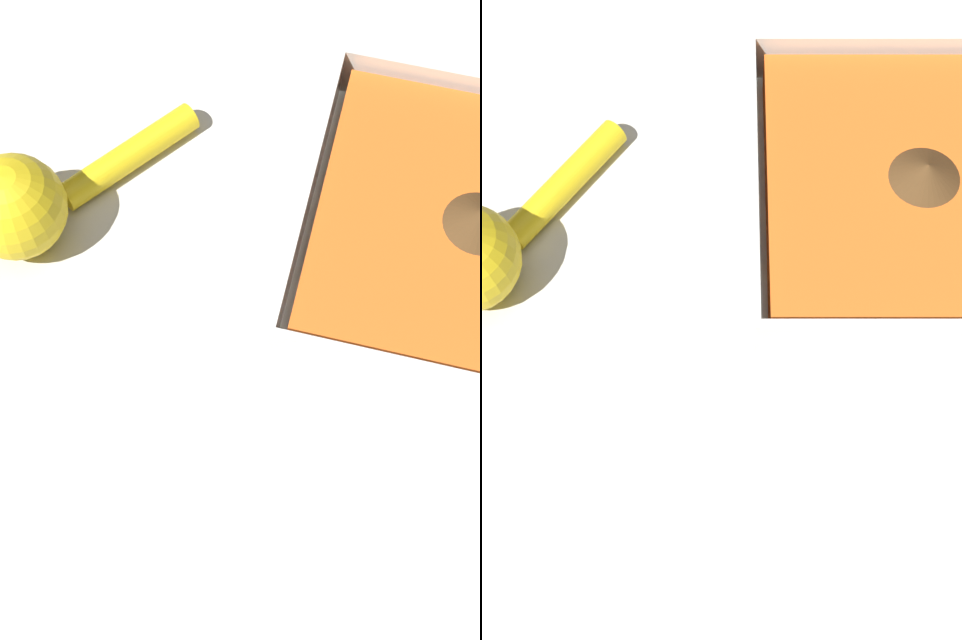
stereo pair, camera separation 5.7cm
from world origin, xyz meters
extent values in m
plane|color=beige|center=(0.00, 0.00, 0.00)|extent=(4.00, 4.00, 0.00)
cube|color=silver|center=(0.00, 0.01, 0.00)|extent=(0.23, 0.23, 0.01)
cube|color=silver|center=(0.00, 0.12, 0.03)|extent=(0.23, 0.01, 0.04)
cube|color=silver|center=(0.00, -0.11, 0.03)|extent=(0.23, 0.01, 0.04)
cube|color=silver|center=(-0.12, 0.01, 0.03)|extent=(0.01, 0.22, 0.04)
cube|color=orange|center=(0.00, 0.01, 0.02)|extent=(0.21, 0.21, 0.03)
cone|color=#4C3319|center=(0.00, 0.01, 0.05)|extent=(0.05, 0.05, 0.01)
cylinder|color=yellow|center=(-0.25, 0.02, 0.01)|extent=(0.08, 0.10, 0.02)
camera|label=1|loc=(-0.08, -0.32, 0.55)|focal=50.00mm
camera|label=2|loc=(-0.14, -0.33, 0.55)|focal=50.00mm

